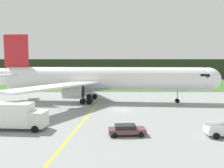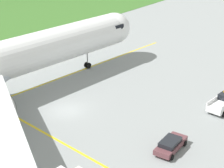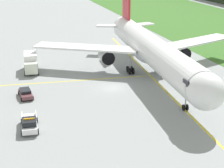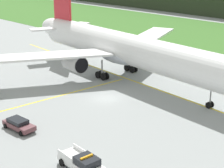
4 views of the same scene
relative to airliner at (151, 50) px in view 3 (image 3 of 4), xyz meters
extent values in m
plane|color=gray|center=(4.35, -8.94, -5.04)|extent=(320.00, 320.00, 0.00)
cube|color=yellow|center=(0.61, -0.05, -5.04)|extent=(68.18, 5.86, 0.01)
cube|color=yellow|center=(-1.70, -18.50, -5.04)|extent=(3.19, 35.44, 0.01)
cylinder|color=white|center=(0.61, -0.05, 0.12)|extent=(43.00, 8.47, 5.01)
ellipsoid|color=white|center=(22.91, -1.87, 0.12)|extent=(5.90, 5.45, 5.01)
ellipsoid|color=white|center=(-22.19, 1.81, 0.50)|extent=(8.30, 4.40, 3.76)
ellipsoid|color=#B3BAC7|center=(-1.52, 0.12, -1.26)|extent=(10.38, 6.06, 2.76)
cube|color=black|center=(21.71, -1.77, 1.00)|extent=(2.18, 4.89, 0.70)
cube|color=white|center=(-5.40, 11.63, -0.51)|extent=(11.41, 20.60, 0.35)
cylinder|color=#ADADAD|center=(-3.49, 7.91, -1.87)|extent=(3.93, 2.98, 2.69)
cylinder|color=black|center=(-1.58, 7.75, -1.87)|extent=(0.32, 2.47, 2.47)
cube|color=white|center=(-7.22, -10.60, -0.51)|extent=(14.08, 19.85, 0.35)
cylinder|color=#ADADAD|center=(-4.73, -7.24, -1.87)|extent=(3.93, 2.98, 2.69)
cylinder|color=black|center=(-2.82, -7.39, -1.87)|extent=(0.32, 2.47, 2.47)
cube|color=red|center=(-19.03, 1.55, 5.52)|extent=(5.58, 0.89, 8.78)
cube|color=white|center=(-19.25, 5.01, 1.00)|extent=(4.00, 6.88, 0.28)
cube|color=white|center=(-19.80, -1.82, 1.00)|extent=(4.87, 6.95, 0.28)
cylinder|color=gray|center=(16.80, -1.37, -3.26)|extent=(0.20, 0.20, 2.66)
cylinder|color=black|center=(16.82, -1.11, -4.59)|extent=(0.91, 0.29, 0.90)
cylinder|color=black|center=(16.77, -1.63, -4.59)|extent=(0.91, 0.29, 0.90)
cylinder|color=gray|center=(-2.25, 3.45, -3.11)|extent=(0.28, 0.28, 2.66)
cylinder|color=black|center=(-1.58, 3.05, -4.44)|extent=(1.22, 0.40, 1.20)
cylinder|color=black|center=(-1.53, 3.74, -4.44)|extent=(1.22, 0.40, 1.20)
cylinder|color=black|center=(-2.98, 3.16, -4.44)|extent=(1.22, 0.40, 1.20)
cylinder|color=black|center=(-2.92, 3.86, -4.44)|extent=(1.22, 0.40, 1.20)
cylinder|color=gray|center=(-2.78, -3.04, -3.11)|extent=(0.28, 0.28, 2.66)
cylinder|color=black|center=(-2.06, -2.75, -4.44)|extent=(1.22, 0.40, 1.20)
cylinder|color=black|center=(-2.11, -3.45, -4.44)|extent=(1.22, 0.40, 1.20)
cylinder|color=black|center=(-3.45, -2.64, -4.44)|extent=(1.22, 0.40, 1.20)
cylinder|color=black|center=(-3.51, -3.33, -4.44)|extent=(1.22, 0.40, 1.20)
cube|color=white|center=(16.57, -23.94, -4.31)|extent=(5.52, 2.39, 0.70)
cube|color=black|center=(17.54, -24.02, -3.61)|extent=(2.29, 1.97, 0.70)
cube|color=white|center=(15.36, -22.91, -3.74)|extent=(2.58, 0.30, 0.45)
cube|color=white|center=(15.21, -24.77, -3.74)|extent=(2.58, 0.30, 0.45)
cube|color=orange|center=(17.54, -24.02, -3.18)|extent=(0.31, 1.39, 0.16)
cylinder|color=black|center=(18.47, -23.09, -4.66)|extent=(0.78, 0.30, 0.76)
cylinder|color=black|center=(18.32, -25.09, -4.66)|extent=(0.78, 0.30, 0.76)
cylinder|color=black|center=(14.83, -22.80, -4.66)|extent=(0.78, 0.30, 0.76)
cylinder|color=black|center=(14.67, -24.80, -4.66)|extent=(0.78, 0.30, 0.76)
cube|color=silver|center=(-6.75, -21.33, -3.59)|extent=(2.09, 2.55, 2.00)
cube|color=white|center=(-10.10, -21.05, -3.07)|extent=(5.00, 2.79, 3.04)
cylinder|color=#99999E|center=(-9.14, -21.13, -4.68)|extent=(0.78, 0.16, 1.04)
cylinder|color=#99999E|center=(-11.06, -20.97, -4.68)|extent=(0.78, 0.16, 1.04)
cylinder|color=black|center=(-6.65, -20.14, -4.59)|extent=(0.92, 0.33, 0.90)
cylinder|color=black|center=(-6.85, -22.53, -4.59)|extent=(0.92, 0.33, 0.90)
cylinder|color=black|center=(-11.68, -19.72, -4.59)|extent=(0.92, 0.33, 0.90)
cylinder|color=black|center=(-11.88, -22.11, -4.59)|extent=(0.92, 0.33, 0.90)
cube|color=brown|center=(4.56, -23.40, -4.47)|extent=(4.53, 2.06, 0.55)
cube|color=black|center=(4.34, -23.42, -3.97)|extent=(2.57, 1.72, 0.45)
cylinder|color=black|center=(6.04, -22.40, -4.74)|extent=(0.61, 0.22, 0.60)
cylinder|color=black|center=(6.17, -24.20, -4.74)|extent=(0.61, 0.22, 0.60)
cylinder|color=black|center=(2.96, -22.61, -4.74)|extent=(0.61, 0.22, 0.60)
cylinder|color=black|center=(3.08, -24.41, -4.74)|extent=(0.61, 0.22, 0.60)
camera|label=1|loc=(2.91, -50.00, 3.72)|focal=36.40mm
camera|label=2|loc=(-25.54, -39.31, 17.00)|focal=61.98mm
camera|label=3|loc=(64.54, -27.09, 17.42)|focal=62.63mm
camera|label=4|loc=(41.40, -44.17, 14.64)|focal=60.67mm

